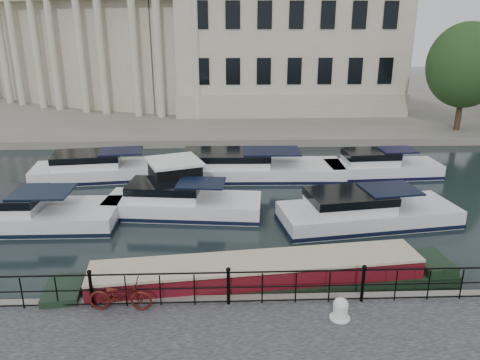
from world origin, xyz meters
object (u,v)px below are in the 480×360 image
bicycle (120,295)px  narrowboat (258,283)px  mooring_bollard (340,309)px  harbour_hut (175,183)px

bicycle → narrowboat: 4.47m
mooring_bollard → harbour_hut: size_ratio=0.16×
narrowboat → harbour_hut: 9.26m
bicycle → narrowboat: size_ratio=0.13×
bicycle → harbour_hut: 10.20m
narrowboat → bicycle: bearing=-164.7°
bicycle → mooring_bollard: 6.31m
mooring_bollard → harbour_hut: (-5.65, 10.84, 0.10)m
narrowboat → harbour_hut: size_ratio=3.34×
harbour_hut → mooring_bollard: bearing=-82.6°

